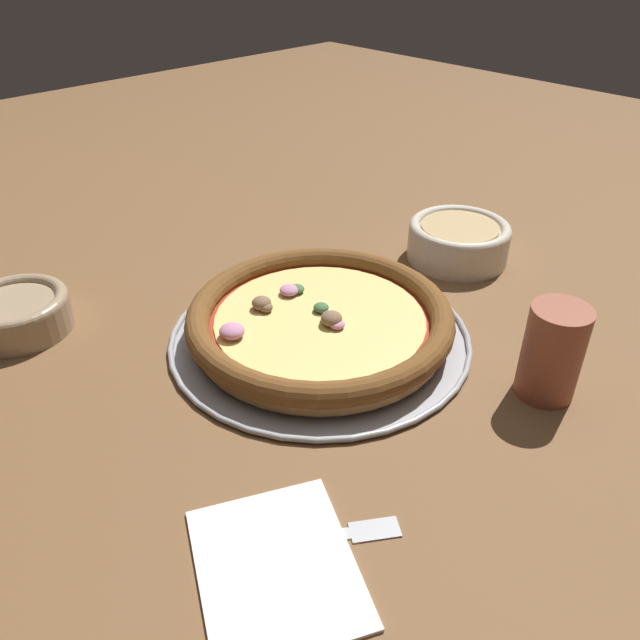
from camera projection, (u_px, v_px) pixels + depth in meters
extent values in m
plane|color=brown|center=(320.00, 339.00, 0.81)|extent=(3.00, 3.00, 0.00)
cylinder|color=#9E9EA3|center=(320.00, 337.00, 0.80)|extent=(0.38, 0.38, 0.01)
torus|color=#9E9EA3|center=(320.00, 335.00, 0.80)|extent=(0.39, 0.39, 0.01)
cylinder|color=tan|center=(320.00, 327.00, 0.79)|extent=(0.32, 0.32, 0.02)
torus|color=brown|center=(320.00, 316.00, 0.79)|extent=(0.34, 0.34, 0.03)
cylinder|color=#A32D19|center=(320.00, 320.00, 0.79)|extent=(0.28, 0.28, 0.00)
cylinder|color=#EAC670|center=(320.00, 318.00, 0.79)|extent=(0.27, 0.27, 0.00)
ellipsoid|color=#C17FA3|center=(289.00, 290.00, 0.83)|extent=(0.03, 0.03, 0.01)
ellipsoid|color=#3D6B38|center=(296.00, 289.00, 0.84)|extent=(0.03, 0.03, 0.01)
ellipsoid|color=#C17FA3|center=(232.00, 331.00, 0.75)|extent=(0.04, 0.04, 0.02)
ellipsoid|color=brown|center=(266.00, 307.00, 0.80)|extent=(0.02, 0.02, 0.01)
ellipsoid|color=brown|center=(333.00, 318.00, 0.77)|extent=(0.04, 0.04, 0.02)
ellipsoid|color=#3D6B38|center=(321.00, 308.00, 0.80)|extent=(0.03, 0.03, 0.01)
ellipsoid|color=brown|center=(262.00, 303.00, 0.80)|extent=(0.04, 0.04, 0.02)
ellipsoid|color=#C17FA3|center=(331.00, 317.00, 0.78)|extent=(0.03, 0.03, 0.01)
ellipsoid|color=#C17FA3|center=(339.00, 323.00, 0.77)|extent=(0.02, 0.02, 0.01)
cylinder|color=beige|center=(458.00, 243.00, 0.97)|extent=(0.16, 0.16, 0.05)
torus|color=beige|center=(460.00, 228.00, 0.96)|extent=(0.16, 0.16, 0.02)
cylinder|color=tan|center=(460.00, 227.00, 0.96)|extent=(0.12, 0.12, 0.00)
cylinder|color=#9E8466|center=(18.00, 316.00, 0.81)|extent=(0.13, 0.13, 0.04)
torus|color=#9E8466|center=(14.00, 302.00, 0.80)|extent=(0.13, 0.13, 0.02)
cylinder|color=brown|center=(552.00, 352.00, 0.69)|extent=(0.07, 0.07, 0.11)
cube|color=white|center=(276.00, 565.00, 0.52)|extent=(0.20, 0.19, 0.01)
cube|color=#B7B7BC|center=(284.00, 542.00, 0.55)|extent=(0.08, 0.11, 0.00)
cube|color=#B7B7BC|center=(375.00, 529.00, 0.56)|extent=(0.04, 0.05, 0.00)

